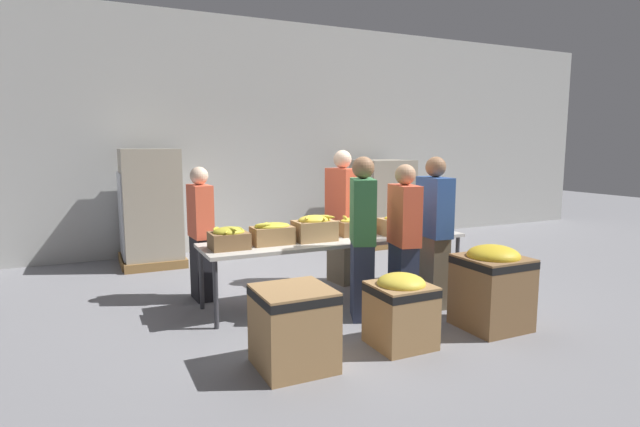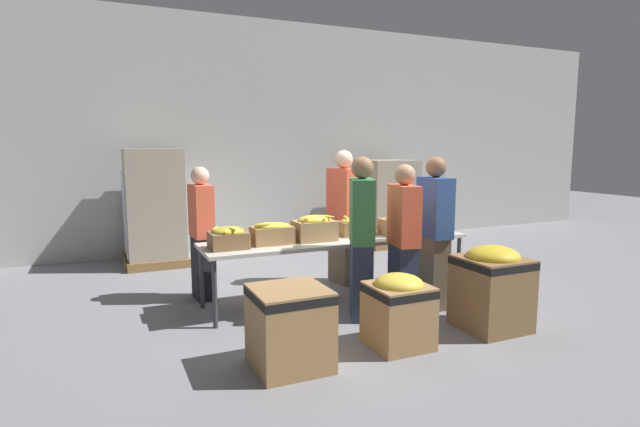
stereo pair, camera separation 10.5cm
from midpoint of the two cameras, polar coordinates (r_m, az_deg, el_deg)
name	(u,v)px [view 1 (the left image)]	position (r m, az deg, el deg)	size (l,w,h in m)	color
ground_plane	(336,299)	(6.05, 1.38, -9.79)	(30.00, 30.00, 0.00)	gray
wall_back	(248,135)	(8.98, -8.56, 8.82)	(16.00, 0.08, 4.00)	#B7B7B2
sorting_table	(337,242)	(5.87, 1.40, -3.27)	(3.17, 0.80, 0.74)	beige
banana_box_0	(229,238)	(5.35, -10.92, -2.72)	(0.40, 0.36, 0.24)	olive
banana_box_1	(272,233)	(5.53, -6.04, -2.23)	(0.45, 0.28, 0.26)	#A37A4C
banana_box_2	(314,228)	(5.70, -1.17, -1.63)	(0.46, 0.33, 0.31)	tan
banana_box_3	(355,226)	(6.06, 3.53, -1.44)	(0.43, 0.30, 0.24)	olive
banana_box_4	(399,224)	(6.18, 8.50, -1.22)	(0.46, 0.30, 0.26)	tan
banana_box_5	(421,219)	(6.58, 11.00, -0.58)	(0.46, 0.32, 0.30)	#A37A4C
volunteer_0	(201,234)	(6.05, -13.94, -2.33)	(0.24, 0.44, 1.58)	black
volunteer_1	(342,218)	(6.59, 2.09, -0.50)	(0.30, 0.50, 1.77)	#6B604C
volunteer_2	(434,233)	(5.74, 12.35, -2.20)	(0.28, 0.48, 1.70)	#6B604C
volunteer_3	(362,239)	(5.24, 4.29, -2.94)	(0.39, 0.51, 1.71)	#2D3856
volunteer_4	(404,241)	(5.38, 9.00, -3.17)	(0.30, 0.47, 1.63)	#2D3856
donation_bin_0	(293,325)	(4.21, -3.79, -12.58)	(0.60, 0.60, 0.67)	#A37A4C
donation_bin_1	(401,308)	(4.67, 8.56, -10.58)	(0.52, 0.52, 0.68)	#A37A4C
donation_bin_2	(492,284)	(5.31, 18.53, -7.67)	(0.61, 0.61, 0.85)	olive
pallet_stack_0	(382,203)	(9.28, 6.79, 1.20)	(0.99, 0.99, 1.56)	olive
pallet_stack_1	(151,208)	(8.00, -19.11, 0.55)	(0.90, 0.90, 1.78)	olive
pallet_stack_2	(149,219)	(8.16, -19.29, -0.56)	(0.91, 0.91, 1.42)	olive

